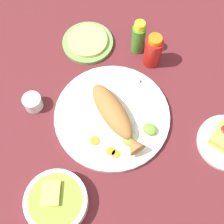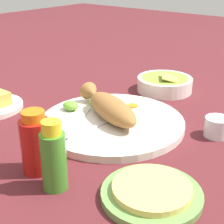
% 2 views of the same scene
% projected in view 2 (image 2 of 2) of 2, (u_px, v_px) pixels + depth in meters
% --- Properties ---
extents(ground_plane, '(4.00, 4.00, 0.00)m').
position_uv_depth(ground_plane, '(112.00, 126.00, 0.88)').
color(ground_plane, '#561E23').
extents(main_plate, '(0.37, 0.37, 0.02)m').
position_uv_depth(main_plate, '(112.00, 122.00, 0.87)').
color(main_plate, silver).
rests_on(main_plate, ground_plane).
extents(fried_fish, '(0.26, 0.16, 0.06)m').
position_uv_depth(fried_fish, '(109.00, 107.00, 0.87)').
color(fried_fish, '#996633').
rests_on(fried_fish, main_plate).
extents(fork_near, '(0.02, 0.19, 0.00)m').
position_uv_depth(fork_near, '(88.00, 132.00, 0.80)').
color(fork_near, silver).
rests_on(fork_near, main_plate).
extents(fork_far, '(0.09, 0.17, 0.00)m').
position_uv_depth(fork_far, '(75.00, 125.00, 0.83)').
color(fork_far, silver).
rests_on(fork_far, main_plate).
extents(carrot_slice_near, '(0.03, 0.03, 0.00)m').
position_uv_depth(carrot_slice_near, '(133.00, 106.00, 0.94)').
color(carrot_slice_near, orange).
rests_on(carrot_slice_near, main_plate).
extents(carrot_slice_mid, '(0.03, 0.03, 0.00)m').
position_uv_depth(carrot_slice_mid, '(111.00, 100.00, 0.99)').
color(carrot_slice_mid, orange).
rests_on(carrot_slice_mid, main_plate).
extents(carrot_slice_far, '(0.03, 0.03, 0.00)m').
position_uv_depth(carrot_slice_far, '(116.00, 101.00, 0.98)').
color(carrot_slice_far, orange).
rests_on(carrot_slice_far, main_plate).
extents(lime_wedge_main, '(0.04, 0.03, 0.02)m').
position_uv_depth(lime_wedge_main, '(96.00, 102.00, 0.95)').
color(lime_wedge_main, '#6BB233').
rests_on(lime_wedge_main, main_plate).
extents(lime_wedge_side, '(0.04, 0.04, 0.02)m').
position_uv_depth(lime_wedge_side, '(70.00, 106.00, 0.92)').
color(lime_wedge_side, '#6BB233').
rests_on(lime_wedge_side, main_plate).
extents(hot_sauce_bottle_red, '(0.06, 0.06, 0.13)m').
position_uv_depth(hot_sauce_bottle_red, '(36.00, 144.00, 0.66)').
color(hot_sauce_bottle_red, '#B21914').
rests_on(hot_sauce_bottle_red, ground_plane).
extents(hot_sauce_bottle_green, '(0.05, 0.05, 0.14)m').
position_uv_depth(hot_sauce_bottle_green, '(54.00, 158.00, 0.61)').
color(hot_sauce_bottle_green, '#3D8428').
rests_on(hot_sauce_bottle_green, ground_plane).
extents(salt_cup, '(0.06, 0.06, 0.05)m').
position_uv_depth(salt_cup, '(217.00, 128.00, 0.82)').
color(salt_cup, silver).
rests_on(salt_cup, ground_plane).
extents(guacamole_bowl, '(0.18, 0.18, 0.06)m').
position_uv_depth(guacamole_bowl, '(165.00, 83.00, 1.10)').
color(guacamole_bowl, white).
rests_on(guacamole_bowl, ground_plane).
extents(tortilla_plate, '(0.18, 0.18, 0.01)m').
position_uv_depth(tortilla_plate, '(151.00, 195.00, 0.61)').
color(tortilla_plate, '#6B9E4C').
rests_on(tortilla_plate, ground_plane).
extents(tortilla_stack, '(0.14, 0.14, 0.01)m').
position_uv_depth(tortilla_stack, '(152.00, 188.00, 0.60)').
color(tortilla_stack, '#E0C666').
rests_on(tortilla_stack, tortilla_plate).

